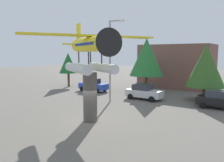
{
  "coord_description": "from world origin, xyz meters",
  "views": [
    {
      "loc": [
        11.41,
        -13.37,
        5.35
      ],
      "look_at": [
        0.0,
        3.0,
        2.9
      ],
      "focal_mm": 36.47,
      "sensor_mm": 36.0,
      "label": 1
    }
  ],
  "objects": [
    {
      "name": "car_far_black",
      "position": [
        7.59,
        10.27,
        0.88
      ],
      "size": [
        4.2,
        2.02,
        1.76
      ],
      "color": "black",
      "rests_on": "ground"
    },
    {
      "name": "floatplane_monument",
      "position": [
        0.11,
        -0.07,
        5.53
      ],
      "size": [
        7.05,
        9.55,
        4.0
      ],
      "rotation": [
        0.0,
        0.0,
        -0.53
      ],
      "color": "silver",
      "rests_on": "display_pedestal"
    },
    {
      "name": "storefront_building",
      "position": [
        -0.77,
        22.0,
        3.33
      ],
      "size": [
        10.8,
        6.23,
        6.66
      ],
      "primitive_type": "cube",
      "color": "brown",
      "rests_on": "ground"
    },
    {
      "name": "car_near_blue",
      "position": [
        -8.98,
        11.2,
        0.88
      ],
      "size": [
        4.2,
        2.02,
        1.76
      ],
      "color": "#2847B7",
      "rests_on": "ground"
    },
    {
      "name": "tree_east",
      "position": [
        -2.39,
        14.59,
        4.82
      ],
      "size": [
        4.55,
        4.55,
        7.36
      ],
      "color": "brown",
      "rests_on": "ground"
    },
    {
      "name": "streetlight_primary",
      "position": [
        -2.64,
        6.66,
        5.04
      ],
      "size": [
        1.84,
        0.28,
        8.78
      ],
      "color": "gray",
      "rests_on": "ground"
    },
    {
      "name": "car_mid_silver",
      "position": [
        -0.44,
        10.1,
        0.88
      ],
      "size": [
        4.2,
        2.02,
        1.76
      ],
      "color": "silver",
      "rests_on": "ground"
    },
    {
      "name": "tree_center_back",
      "position": [
        5.51,
        13.31,
        3.94
      ],
      "size": [
        4.22,
        4.22,
        6.29
      ],
      "color": "brown",
      "rests_on": "ground"
    },
    {
      "name": "tree_west",
      "position": [
        -15.0,
        12.35,
        3.77
      ],
      "size": [
        2.86,
        2.86,
        5.39
      ],
      "color": "brown",
      "rests_on": "ground"
    },
    {
      "name": "display_pedestal",
      "position": [
        0.0,
        0.0,
        1.93
      ],
      "size": [
        1.1,
        1.1,
        3.86
      ],
      "primitive_type": "cylinder",
      "color": "#4C4742",
      "rests_on": "ground"
    },
    {
      "name": "ground_plane",
      "position": [
        0.0,
        0.0,
        0.0
      ],
      "size": [
        140.0,
        140.0,
        0.0
      ],
      "primitive_type": "plane",
      "color": "#605B54"
    }
  ]
}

